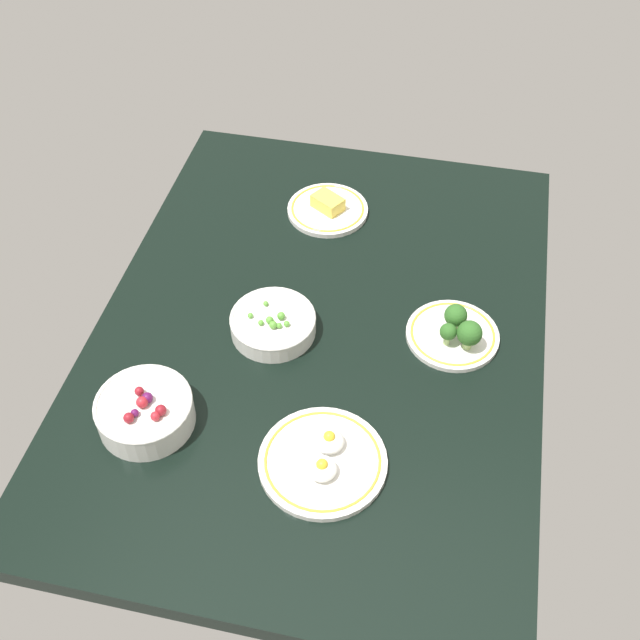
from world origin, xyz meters
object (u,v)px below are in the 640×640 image
(plate_broccoli, at_px, (455,332))
(bowl_berries, at_px, (145,411))
(bowl_peas, at_px, (273,323))
(plate_eggs, at_px, (323,460))
(plate_cheese, at_px, (328,208))

(plate_broccoli, distance_m, bowl_berries, 0.60)
(bowl_berries, bearing_deg, bowl_peas, -32.87)
(plate_broccoli, height_order, plate_eggs, plate_broccoli)
(bowl_peas, distance_m, plate_eggs, 0.32)
(bowl_peas, xyz_separation_m, bowl_berries, (-0.26, 0.16, 0.01))
(plate_broccoli, relative_size, plate_cheese, 0.99)
(plate_eggs, bearing_deg, bowl_peas, 29.94)
(plate_broccoli, distance_m, plate_eggs, 0.38)
(bowl_peas, height_order, plate_broccoli, plate_broccoli)
(bowl_peas, xyz_separation_m, plate_cheese, (0.38, -0.03, -0.01))
(plate_broccoli, height_order, plate_cheese, plate_broccoli)
(bowl_peas, distance_m, plate_broccoli, 0.35)
(plate_cheese, xyz_separation_m, plate_eggs, (-0.65, -0.13, 0.00))
(plate_cheese, bearing_deg, plate_eggs, -168.87)
(bowl_berries, xyz_separation_m, plate_eggs, (-0.02, -0.32, -0.02))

